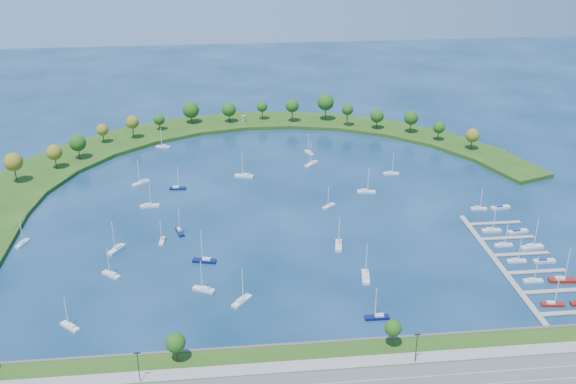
{
  "coord_description": "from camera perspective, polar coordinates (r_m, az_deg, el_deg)",
  "views": [
    {
      "loc": [
        -23.96,
        -267.6,
        128.45
      ],
      "look_at": [
        5.0,
        5.0,
        4.0
      ],
      "focal_mm": 41.35,
      "sensor_mm": 36.0,
      "label": 1
    }
  ],
  "objects": [
    {
      "name": "docked_boat_10",
      "position": [
        305.19,
        16.07,
        -1.32
      ],
      "size": [
        7.22,
        2.76,
        10.36
      ],
      "rotation": [
        0.0,
        0.0,
        -0.11
      ],
      "color": "silver",
      "rests_on": "ground"
    },
    {
      "name": "dock_system",
      "position": [
        266.51,
        19.11,
        -5.8
      ],
      "size": [
        24.28,
        82.0,
        1.6
      ],
      "color": "gray",
      "rests_on": "ground"
    },
    {
      "name": "moored_boat_12",
      "position": [
        285.26,
        -21.88,
        -4.07
      ],
      "size": [
        4.69,
        7.78,
        11.06
      ],
      "rotation": [
        0.0,
        0.0,
        1.2
      ],
      "color": "silver",
      "rests_on": "ground"
    },
    {
      "name": "moored_boat_13",
      "position": [
        244.43,
        6.7,
        -7.21
      ],
      "size": [
        4.18,
        9.79,
        13.95
      ],
      "rotation": [
        0.0,
        0.0,
        1.41
      ],
      "color": "silver",
      "rests_on": "ground"
    },
    {
      "name": "moored_boat_10",
      "position": [
        341.59,
        2.04,
        2.48
      ],
      "size": [
        7.92,
        8.22,
        13.11
      ],
      "rotation": [
        0.0,
        0.0,
        3.96
      ],
      "color": "silver",
      "rests_on": "ground"
    },
    {
      "name": "moored_boat_17",
      "position": [
        356.83,
        1.83,
        3.46
      ],
      "size": [
        4.68,
        7.62,
        10.85
      ],
      "rotation": [
        0.0,
        0.0,
        1.95
      ],
      "color": "silver",
      "rests_on": "ground"
    },
    {
      "name": "docked_boat_9",
      "position": [
        289.84,
        19.14,
        -3.21
      ],
      "size": [
        8.94,
        3.72,
        1.77
      ],
      "rotation": [
        0.0,
        0.0,
        0.15
      ],
      "color": "silver",
      "rests_on": "ground"
    },
    {
      "name": "harbor_tower",
      "position": [
        401.54,
        -3.85,
        6.31
      ],
      "size": [
        2.6,
        2.6,
        3.91
      ],
      "color": "gray",
      "rests_on": "breakwater"
    },
    {
      "name": "moored_boat_16",
      "position": [
        254.86,
        -7.19,
        -5.82
      ],
      "size": [
        9.3,
        4.52,
        13.18
      ],
      "rotation": [
        0.0,
        0.0,
        2.91
      ],
      "color": "#0B1245",
      "rests_on": "ground"
    },
    {
      "name": "docked_boat_11",
      "position": [
        309.11,
        17.78,
        -1.25
      ],
      "size": [
        8.99,
        3.55,
        1.78
      ],
      "rotation": [
        0.0,
        0.0,
        0.13
      ],
      "color": "silver",
      "rests_on": "ground"
    },
    {
      "name": "moored_boat_2",
      "position": [
        228.93,
        -18.25,
        -10.87
      ],
      "size": [
        7.14,
        6.84,
        11.36
      ],
      "rotation": [
        0.0,
        0.0,
        2.39
      ],
      "color": "silver",
      "rests_on": "ground"
    },
    {
      "name": "moored_boat_18",
      "position": [
        223.95,
        7.67,
        -10.55
      ],
      "size": [
        8.14,
        2.33,
        11.95
      ],
      "rotation": [
        0.0,
        0.0,
        3.14
      ],
      "color": "#0B1245",
      "rests_on": "ground"
    },
    {
      "name": "moored_boat_1",
      "position": [
        302.05,
        -11.83,
        -1.11
      ],
      "size": [
        8.67,
        3.26,
        12.44
      ],
      "rotation": [
        0.0,
        0.0,
        0.11
      ],
      "color": "silver",
      "rests_on": "ground"
    },
    {
      "name": "moored_boat_21",
      "position": [
        237.74,
        -7.24,
        -8.25
      ],
      "size": [
        8.21,
        5.66,
        11.86
      ],
      "rotation": [
        0.0,
        0.0,
        2.67
      ],
      "color": "silver",
      "rests_on": "ground"
    },
    {
      "name": "docked_boat_4",
      "position": [
        267.47,
        19.05,
        -5.55
      ],
      "size": [
        7.3,
        2.36,
        10.6
      ],
      "rotation": [
        0.0,
        0.0,
        -0.05
      ],
      "color": "silver",
      "rests_on": "ground"
    },
    {
      "name": "moored_boat_8",
      "position": [
        277.24,
        -9.3,
        -3.33
      ],
      "size": [
        4.18,
        8.08,
        11.43
      ],
      "rotation": [
        0.0,
        0.0,
        4.98
      ],
      "color": "#0B1245",
      "rests_on": "ground"
    },
    {
      "name": "moored_boat_3",
      "position": [
        230.27,
        -4.0,
        -9.28
      ],
      "size": [
        7.53,
        8.28,
        12.89
      ],
      "rotation": [
        0.0,
        0.0,
        0.87
      ],
      "color": "silver",
      "rests_on": "ground"
    },
    {
      "name": "breakwater_trees",
      "position": [
        374.43,
        -4.2,
        6.07
      ],
      "size": [
        239.18,
        90.82,
        16.26
      ],
      "color": "#382314",
      "rests_on": "breakwater"
    },
    {
      "name": "docked_boat_8",
      "position": [
        287.26,
        17.08,
        -3.12
      ],
      "size": [
        8.01,
        2.35,
        11.73
      ],
      "rotation": [
        0.0,
        0.0,
        -0.01
      ],
      "color": "silver",
      "rests_on": "ground"
    },
    {
      "name": "docked_boat_0",
      "position": [
        245.39,
        21.79,
        -8.88
      ],
      "size": [
        7.92,
        3.06,
        11.35
      ],
      "rotation": [
        0.0,
        0.0,
        -0.12
      ],
      "color": "maroon",
      "rests_on": "ground"
    },
    {
      "name": "moored_boat_0",
      "position": [
        271.49,
        -10.78,
        -4.09
      ],
      "size": [
        2.34,
        6.7,
        9.68
      ],
      "rotation": [
        0.0,
        0.0,
        4.64
      ],
      "color": "silver",
      "rests_on": "ground"
    },
    {
      "name": "moored_boat_19",
      "position": [
        327.33,
        -3.77,
        1.44
      ],
      "size": [
        9.55,
        5.06,
        13.52
      ],
      "rotation": [
        0.0,
        0.0,
        2.86
      ],
      "color": "silver",
      "rests_on": "ground"
    },
    {
      "name": "docked_boat_7",
      "position": [
        279.17,
        20.25,
        -4.41
      ],
      "size": [
        9.39,
        3.68,
        13.44
      ],
      "rotation": [
        0.0,
        0.0,
        0.12
      ],
      "color": "silver",
      "rests_on": "ground"
    },
    {
      "name": "moored_boat_11",
      "position": [
        269.05,
        -14.55,
        -4.74
      ],
      "size": [
        6.68,
        8.85,
        13.0
      ],
      "rotation": [
        0.0,
        0.0,
        4.17
      ],
      "color": "silver",
      "rests_on": "ground"
    },
    {
      "name": "moored_boat_15",
      "position": [
        371.49,
        -10.69,
        3.9
      ],
      "size": [
        7.89,
        3.78,
        11.18
      ],
      "rotation": [
        0.0,
        0.0,
        2.92
      ],
      "color": "silver",
      "rests_on": "ground"
    },
    {
      "name": "moored_boat_7",
      "position": [
        264.02,
        4.38,
        -4.54
      ],
      "size": [
        4.2,
        9.35,
        13.29
      ],
      "rotation": [
        0.0,
        0.0,
        4.52
      ],
      "color": "silver",
      "rests_on": "ground"
    },
    {
      "name": "moored_boat_9",
      "position": [
        333.79,
        8.85,
        1.64
      ],
      "size": [
        7.76,
        2.42,
        11.31
      ],
      "rotation": [
        0.0,
        0.0,
        6.25
      ],
      "color": "silver",
      "rests_on": "ground"
    },
    {
      "name": "moored_boat_6",
      "position": [
        326.54,
        -12.52,
        0.82
      ],
      "size": [
        8.37,
        7.56,
        12.99
      ],
      "rotation": [
        0.0,
        0.0,
        3.84
      ],
      "color": "silver",
      "rests_on": "ground"
    },
    {
      "name": "docked_boat_3",
      "position": [
        260.45,
        22.49,
        -6.96
      ],
      "size": [
        9.73,
        3.64,
        13.97
      ],
      "rotation": [
        0.0,
        0.0,
        -0.11
      ],
      "color": "maroon",
      "rests_on": "ground"
    },
    {
      "name": "ground",
      "position": [
        297.8,
        -0.86,
        -1.14
      ],
      "size": [
        700.0,
        700.0,
        0.0
      ],
      "primitive_type": "plane",
      "color": "#07263E",
      "rests_on": "ground"
    },
    {
      "name": "moored_boat_14",
      "position": [
        296.15,
        3.54,
        -1.15
      ],
      "size": [
        6.61,
        5.76,
        10.12
      ],
      "rotation": [
        0.0,
        0.0,
        3.81
      ],
      "color": "silver",
      "rests_on": "ground"
    },
    {
      "name": "docked_boat_2",
      "position": [
        256.62,
        20.31,
        -7.1
      ],
      "size": [
        7.14,
        2.21,
        10.41
      ],
      "rotation": [
        0.0,
        0.0,
        -0.03
      ],
      "color": "silver",
      "rests_on": "ground"
    },
    {
      "name": "docked_boat_5",
      "position": [
        271.12,
        21.16,
        -5.53
      ],
      "size": [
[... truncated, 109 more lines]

